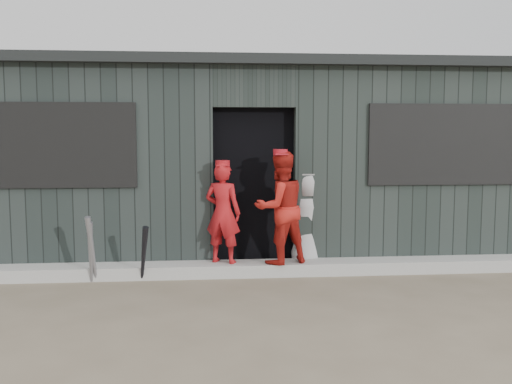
{
  "coord_description": "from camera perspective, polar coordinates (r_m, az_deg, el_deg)",
  "views": [
    {
      "loc": [
        -0.59,
        -4.85,
        1.7
      ],
      "look_at": [
        0.0,
        1.8,
        1.0
      ],
      "focal_mm": 40.0,
      "sensor_mm": 36.0,
      "label": 1
    }
  ],
  "objects": [
    {
      "name": "ground",
      "position": [
        5.17,
        1.81,
        -13.2
      ],
      "size": [
        80.0,
        80.0,
        0.0
      ],
      "primitive_type": "plane",
      "color": "brown",
      "rests_on": "ground"
    },
    {
      "name": "curb",
      "position": [
        6.89,
        -0.01,
        -7.66
      ],
      "size": [
        8.0,
        0.36,
        0.15
      ],
      "primitive_type": "cube",
      "color": "#9E9E99",
      "rests_on": "ground"
    },
    {
      "name": "bat_left",
      "position": [
        6.67,
        -16.21,
        -5.82
      ],
      "size": [
        0.11,
        0.26,
        0.72
      ],
      "primitive_type": "cone",
      "rotation": [
        0.26,
        0.0,
        0.18
      ],
      "color": "gray",
      "rests_on": "ground"
    },
    {
      "name": "bat_mid",
      "position": [
        6.66,
        -16.08,
        -5.56
      ],
      "size": [
        0.11,
        0.3,
        0.79
      ],
      "primitive_type": "cone",
      "rotation": [
        0.29,
        0.0,
        -0.14
      ],
      "color": "gray",
      "rests_on": "ground"
    },
    {
      "name": "bat_right",
      "position": [
        6.58,
        -11.17,
        -6.09
      ],
      "size": [
        0.16,
        0.31,
        0.67
      ],
      "primitive_type": "cone",
      "rotation": [
        0.35,
        0.0,
        0.34
      ],
      "color": "black",
      "rests_on": "ground"
    },
    {
      "name": "player_red_left",
      "position": [
        6.77,
        -3.33,
        -2.1
      ],
      "size": [
        0.52,
        0.44,
        1.2
      ],
      "primitive_type": "imported",
      "rotation": [
        0.0,
        0.0,
        2.72
      ],
      "color": "#AE1519",
      "rests_on": "curb"
    },
    {
      "name": "player_red_right",
      "position": [
        6.73,
        2.43,
        -1.58
      ],
      "size": [
        0.79,
        0.7,
        1.33
      ],
      "primitive_type": "imported",
      "rotation": [
        0.0,
        0.0,
        3.52
      ],
      "color": "#B21D15",
      "rests_on": "curb"
    },
    {
      "name": "player_grey_back",
      "position": [
        7.17,
        5.05,
        -2.8
      ],
      "size": [
        0.69,
        0.57,
        1.22
      ],
      "primitive_type": "imported",
      "rotation": [
        0.0,
        0.0,
        3.51
      ],
      "color": "#A5A5A5",
      "rests_on": "ground"
    },
    {
      "name": "dugout",
      "position": [
        8.39,
        -1.03,
        3.16
      ],
      "size": [
        8.3,
        3.3,
        2.62
      ],
      "color": "black",
      "rests_on": "ground"
    }
  ]
}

